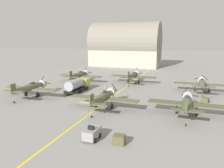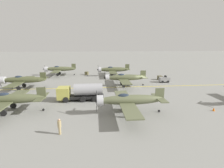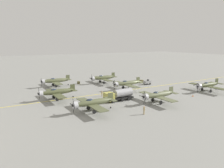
{
  "view_description": "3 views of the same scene",
  "coord_description": "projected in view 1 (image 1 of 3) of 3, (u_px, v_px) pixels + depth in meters",
  "views": [
    {
      "loc": [
        14.29,
        -29.04,
        11.74
      ],
      "look_at": [
        0.82,
        9.12,
        3.25
      ],
      "focal_mm": 35.0,
      "sensor_mm": 36.0,
      "label": 1
    },
    {
      "loc": [
        -38.96,
        10.58,
        9.79
      ],
      "look_at": [
        -3.79,
        7.24,
        1.65
      ],
      "focal_mm": 28.0,
      "sensor_mm": 36.0,
      "label": 2
    },
    {
      "loc": [
        -55.0,
        43.1,
        15.12
      ],
      "look_at": [
        -5.07,
        13.03,
        3.73
      ],
      "focal_mm": 35.0,
      "sensor_mm": 36.0,
      "label": 3
    }
  ],
  "objects": [
    {
      "name": "ground_plane",
      "position": [
        88.0,
        115.0,
        33.87
      ],
      "size": [
        400.0,
        400.0,
        0.0
      ],
      "primitive_type": "plane",
      "color": "gray"
    },
    {
      "name": "taxiway_stripe",
      "position": [
        88.0,
        115.0,
        33.87
      ],
      "size": [
        0.3,
        160.0,
        0.01
      ],
      "primitive_type": "cube",
      "color": "yellow",
      "rests_on": "ground"
    },
    {
      "name": "airplane_mid_right",
      "position": [
        187.0,
        103.0,
        33.58
      ],
      "size": [
        12.0,
        9.98,
        3.65
      ],
      "rotation": [
        0.0,
        0.0,
        -0.07
      ],
      "color": "#4E5335",
      "rests_on": "ground"
    },
    {
      "name": "airplane_far_right",
      "position": [
        202.0,
        83.0,
        48.11
      ],
      "size": [
        12.0,
        9.98,
        3.65
      ],
      "rotation": [
        0.0,
        0.0,
        -0.06
      ],
      "color": "#535839",
      "rests_on": "ground"
    },
    {
      "name": "airplane_far_left",
      "position": [
        79.0,
        75.0,
        59.14
      ],
      "size": [
        12.0,
        9.98,
        3.65
      ],
      "rotation": [
        0.0,
        0.0,
        -0.1
      ],
      "color": "#535839",
      "rests_on": "ground"
    },
    {
      "name": "airplane_far_center",
      "position": [
        133.0,
        76.0,
        57.98
      ],
      "size": [
        12.0,
        9.98,
        3.68
      ],
      "rotation": [
        0.0,
        0.0,
        -0.23
      ],
      "color": "#4A4F30",
      "rests_on": "ground"
    },
    {
      "name": "airplane_mid_left",
      "position": [
        30.0,
        87.0,
        44.1
      ],
      "size": [
        12.0,
        9.98,
        3.65
      ],
      "rotation": [
        0.0,
        0.0,
        0.23
      ],
      "color": "#5E6344",
      "rests_on": "ground"
    },
    {
      "name": "airplane_mid_center",
      "position": [
        103.0,
        97.0,
        36.67
      ],
      "size": [
        12.0,
        9.98,
        3.65
      ],
      "rotation": [
        0.0,
        0.0,
        0.25
      ],
      "color": "#565B3C",
      "rests_on": "ground"
    },
    {
      "name": "fuel_tanker",
      "position": [
        77.0,
        85.0,
        48.71
      ],
      "size": [
        2.68,
        8.0,
        2.98
      ],
      "color": "black",
      "rests_on": "ground"
    },
    {
      "name": "tow_tractor",
      "position": [
        92.0,
        133.0,
        25.71
      ],
      "size": [
        1.57,
        2.6,
        1.79
      ],
      "color": "gray",
      "rests_on": "ground"
    },
    {
      "name": "ground_crew_walking",
      "position": [
        105.0,
        88.0,
        48.48
      ],
      "size": [
        0.37,
        0.37,
        1.68
      ],
      "color": "tan",
      "rests_on": "ground"
    },
    {
      "name": "ground_crew_inspecting",
      "position": [
        37.0,
        83.0,
        53.99
      ],
      "size": [
        0.4,
        0.4,
        1.84
      ],
      "color": "tan",
      "rests_on": "ground"
    },
    {
      "name": "supply_crate_by_tanker",
      "position": [
        205.0,
        100.0,
        40.48
      ],
      "size": [
        1.4,
        1.28,
        0.96
      ],
      "primitive_type": "cube",
      "rotation": [
        0.0,
        0.0,
        -0.33
      ],
      "color": "brown",
      "rests_on": "ground"
    },
    {
      "name": "supply_crate_mid_lane",
      "position": [
        119.0,
        140.0,
        24.59
      ],
      "size": [
        1.36,
        1.15,
        1.1
      ],
      "primitive_type": "cube",
      "rotation": [
        0.0,
        0.0,
        0.04
      ],
      "color": "brown",
      "rests_on": "ground"
    },
    {
      "name": "hangar",
      "position": [
        126.0,
        46.0,
        93.69
      ],
      "size": [
        28.77,
        16.55,
        18.5
      ],
      "color": "#B2A893",
      "rests_on": "ground"
    }
  ]
}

